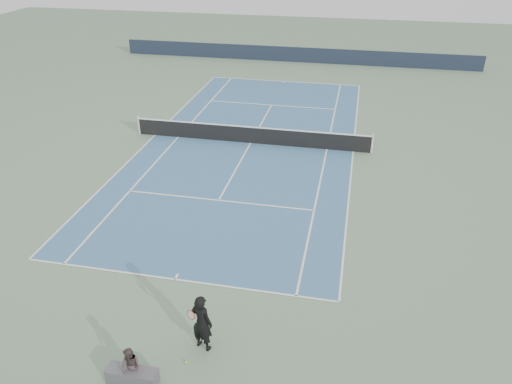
% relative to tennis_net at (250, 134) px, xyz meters
% --- Properties ---
extents(ground, '(80.00, 80.00, 0.00)m').
position_rel_tennis_net_xyz_m(ground, '(0.00, 0.00, -0.50)').
color(ground, slate).
extents(court_surface, '(10.97, 23.77, 0.01)m').
position_rel_tennis_net_xyz_m(court_surface, '(0.00, 0.00, -0.50)').
color(court_surface, '#3C688E').
rests_on(court_surface, ground).
extents(tennis_net, '(12.90, 0.10, 1.07)m').
position_rel_tennis_net_xyz_m(tennis_net, '(0.00, 0.00, 0.00)').
color(tennis_net, silver).
rests_on(tennis_net, ground).
extents(windscreen_far, '(30.00, 0.25, 1.20)m').
position_rel_tennis_net_xyz_m(windscreen_far, '(0.00, 17.88, 0.10)').
color(windscreen_far, black).
rests_on(windscreen_far, ground).
extents(tennis_player, '(0.86, 0.69, 1.82)m').
position_rel_tennis_net_xyz_m(tennis_player, '(1.83, -14.56, 0.41)').
color(tennis_player, black).
rests_on(tennis_player, ground).
extents(tennis_ball, '(0.07, 0.07, 0.07)m').
position_rel_tennis_net_xyz_m(tennis_ball, '(1.54, -15.23, -0.47)').
color(tennis_ball, yellow).
rests_on(tennis_ball, ground).
extents(spectator_bench, '(1.41, 0.83, 1.15)m').
position_rel_tennis_net_xyz_m(spectator_bench, '(0.38, -16.11, -0.11)').
color(spectator_bench, '#4E4E52').
rests_on(spectator_bench, ground).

